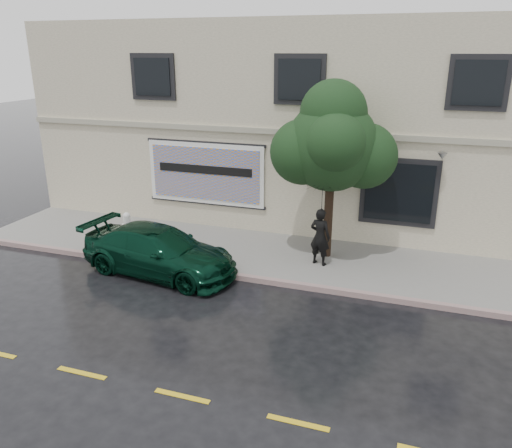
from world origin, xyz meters
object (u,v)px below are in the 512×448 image
(car, at_px, (159,251))
(pedestrian, at_px, (320,237))
(street_tree, at_px, (332,146))
(fire_hydrant, at_px, (127,226))

(car, height_order, pedestrian, pedestrian)
(pedestrian, relative_size, street_tree, 0.36)
(street_tree, height_order, fire_hydrant, street_tree)
(street_tree, bearing_deg, car, -150.69)
(fire_hydrant, bearing_deg, pedestrian, 24.15)
(pedestrian, distance_m, street_tree, 2.59)
(street_tree, bearing_deg, fire_hydrant, -174.43)
(pedestrian, xyz_separation_m, fire_hydrant, (-6.43, 0.08, -0.41))
(car, height_order, fire_hydrant, car)
(pedestrian, bearing_deg, car, 37.19)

